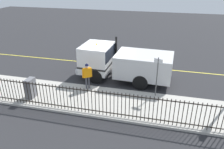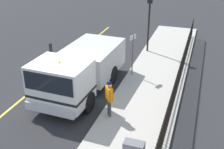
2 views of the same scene
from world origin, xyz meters
TOP-DOWN VIEW (x-y plane):
  - ground_plane at (0.00, 0.00)m, footprint 60.87×60.87m
  - sidewalk_slab at (3.22, 0.00)m, footprint 3.18×27.67m
  - lane_marking at (-2.51, 0.00)m, footprint 0.12×24.90m
  - work_truck at (-0.09, 1.02)m, footprint 2.73×6.36m
  - worker_standing at (2.04, -0.57)m, footprint 0.45×0.52m
  - iron_fence at (4.56, 0.00)m, footprint 0.04×23.56m
  - traffic_light_near at (1.95, 7.57)m, footprint 0.31×0.23m
  - traffic_cone at (-1.67, 0.54)m, footprint 0.47×0.47m
  - street_sign at (1.93, 3.62)m, footprint 0.21×0.48m

SIDE VIEW (x-z plane):
  - ground_plane at x=0.00m, z-range 0.00..0.00m
  - lane_marking at x=-2.51m, z-range 0.00..0.01m
  - sidewalk_slab at x=3.22m, z-range 0.00..0.13m
  - traffic_cone at x=-1.67m, z-range 0.00..0.68m
  - iron_fence at x=4.56m, z-range 0.13..1.54m
  - worker_standing at x=2.04m, z-range 0.31..1.99m
  - work_truck at x=-0.09m, z-range -0.03..2.66m
  - street_sign at x=1.93m, z-range 0.42..2.82m
  - traffic_light_near at x=1.95m, z-range 0.97..5.02m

